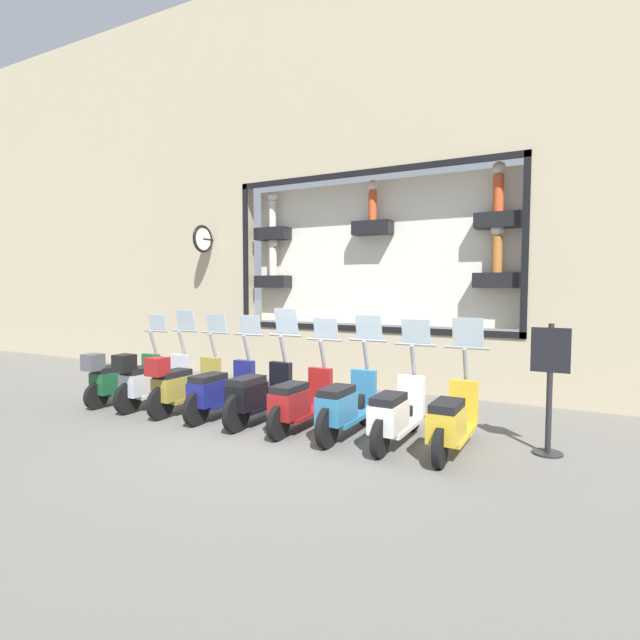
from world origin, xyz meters
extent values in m
plane|color=#66635E|center=(0.00, 0.00, 0.00)|extent=(120.00, 120.00, 0.00)
cube|color=tan|center=(3.60, 10.52, 4.41)|extent=(0.40, 14.96, 8.82)
cube|color=tan|center=(3.60, 0.00, 0.58)|extent=(0.40, 6.09, 1.17)
cube|color=tan|center=(3.60, 0.00, 6.62)|extent=(0.40, 6.09, 4.41)
cube|color=black|center=(3.39, 0.00, 4.35)|extent=(0.04, 6.09, 0.12)
cube|color=black|center=(3.39, 0.00, 1.23)|extent=(0.04, 6.09, 0.12)
cube|color=black|center=(3.39, -2.98, 2.79)|extent=(0.04, 0.12, 3.25)
cube|color=black|center=(3.39, 2.98, 2.79)|extent=(0.04, 0.12, 3.25)
cube|color=white|center=(3.95, 0.00, 2.79)|extent=(0.04, 5.85, 3.01)
cube|color=black|center=(3.73, -2.47, 3.30)|extent=(0.36, 0.81, 0.28)
cylinder|color=#CC4C23|center=(3.73, -2.47, 3.77)|extent=(0.19, 0.19, 0.68)
sphere|color=beige|center=(3.73, -2.47, 4.23)|extent=(0.24, 0.24, 0.24)
cube|color=black|center=(3.73, 0.00, 3.30)|extent=(0.36, 0.81, 0.28)
cylinder|color=#CC4C23|center=(3.73, 0.00, 3.74)|extent=(0.17, 0.17, 0.61)
sphere|color=beige|center=(3.73, 0.00, 4.16)|extent=(0.22, 0.22, 0.22)
cube|color=black|center=(3.73, 2.47, 3.30)|extent=(0.36, 0.81, 0.28)
cylinder|color=silver|center=(3.73, 2.47, 3.73)|extent=(0.17, 0.17, 0.59)
sphere|color=white|center=(3.73, 2.47, 4.14)|extent=(0.21, 0.21, 0.21)
cube|color=black|center=(3.73, -2.47, 2.20)|extent=(0.36, 0.81, 0.28)
cylinder|color=#B26B2D|center=(3.73, -2.47, 2.67)|extent=(0.18, 0.18, 0.66)
sphere|color=beige|center=(3.73, -2.47, 3.12)|extent=(0.24, 0.24, 0.24)
cube|color=black|center=(3.73, 2.47, 2.20)|extent=(0.36, 0.81, 0.28)
cylinder|color=silver|center=(3.73, 2.47, 2.66)|extent=(0.18, 0.18, 0.64)
sphere|color=beige|center=(3.73, 2.47, 3.09)|extent=(0.23, 0.23, 0.23)
cylinder|color=black|center=(3.23, 3.95, 3.19)|extent=(0.35, 0.05, 0.05)
torus|color=black|center=(3.05, 3.95, 3.19)|extent=(0.65, 0.07, 0.65)
cylinder|color=white|center=(3.05, 3.95, 3.19)|extent=(0.53, 0.03, 0.53)
cylinder|color=black|center=(0.97, -2.52, 0.24)|extent=(0.47, 0.09, 0.47)
cylinder|color=black|center=(-0.36, -2.52, 0.24)|extent=(0.47, 0.09, 0.47)
cube|color=gold|center=(0.31, -2.52, 0.23)|extent=(1.02, 0.38, 0.06)
cube|color=gold|center=(-0.07, -2.52, 0.44)|extent=(0.61, 0.35, 0.36)
cube|color=black|center=(-0.07, -2.52, 0.67)|extent=(0.58, 0.31, 0.10)
cube|color=gold|center=(0.85, -2.52, 0.54)|extent=(0.12, 0.37, 0.56)
cylinder|color=gray|center=(0.92, -2.52, 1.03)|extent=(0.20, 0.06, 0.45)
cylinder|color=gray|center=(0.99, -2.52, 1.24)|extent=(0.04, 0.61, 0.04)
cube|color=silver|center=(1.03, -2.52, 1.45)|extent=(0.10, 0.42, 0.41)
cylinder|color=black|center=(0.96, -1.79, 0.24)|extent=(0.48, 0.09, 0.48)
cylinder|color=black|center=(-0.35, -1.79, 0.24)|extent=(0.48, 0.09, 0.48)
cube|color=silver|center=(0.31, -1.79, 0.23)|extent=(1.02, 0.39, 0.06)
cube|color=silver|center=(-0.07, -1.79, 0.44)|extent=(0.61, 0.35, 0.36)
cube|color=black|center=(-0.07, -1.79, 0.67)|extent=(0.58, 0.31, 0.10)
cube|color=silver|center=(0.85, -1.79, 0.54)|extent=(0.12, 0.37, 0.56)
cylinder|color=gray|center=(0.92, -1.79, 1.03)|extent=(0.20, 0.06, 0.45)
cylinder|color=gray|center=(0.99, -1.79, 1.25)|extent=(0.04, 0.60, 0.04)
cube|color=silver|center=(1.03, -1.79, 1.43)|extent=(0.09, 0.42, 0.37)
cylinder|color=black|center=(0.94, -1.05, 0.27)|extent=(0.54, 0.09, 0.54)
cylinder|color=black|center=(-0.33, -1.05, 0.27)|extent=(0.54, 0.09, 0.54)
cube|color=teal|center=(0.31, -1.05, 0.25)|extent=(1.02, 0.38, 0.06)
cube|color=teal|center=(-0.07, -1.05, 0.46)|extent=(0.61, 0.35, 0.36)
cube|color=black|center=(-0.07, -1.05, 0.69)|extent=(0.58, 0.31, 0.10)
cube|color=teal|center=(0.85, -1.05, 0.56)|extent=(0.12, 0.37, 0.56)
cylinder|color=gray|center=(0.92, -1.05, 1.06)|extent=(0.20, 0.06, 0.45)
cylinder|color=gray|center=(0.99, -1.05, 1.27)|extent=(0.04, 0.60, 0.04)
cube|color=silver|center=(1.03, -1.05, 1.46)|extent=(0.10, 0.42, 0.38)
cylinder|color=black|center=(0.96, -0.32, 0.24)|extent=(0.48, 0.09, 0.48)
cylinder|color=black|center=(-0.35, -0.32, 0.24)|extent=(0.48, 0.09, 0.48)
cube|color=maroon|center=(0.31, -0.32, 0.23)|extent=(1.02, 0.39, 0.06)
cube|color=maroon|center=(-0.07, -0.32, 0.44)|extent=(0.61, 0.35, 0.36)
cube|color=black|center=(-0.07, -0.32, 0.67)|extent=(0.58, 0.31, 0.10)
cube|color=maroon|center=(0.85, -0.32, 0.54)|extent=(0.12, 0.37, 0.56)
cylinder|color=gray|center=(0.92, -0.32, 1.03)|extent=(0.20, 0.06, 0.45)
cylinder|color=gray|center=(0.99, -0.32, 1.25)|extent=(0.04, 0.60, 0.04)
cube|color=silver|center=(1.03, -0.32, 1.42)|extent=(0.09, 0.42, 0.34)
cylinder|color=black|center=(0.93, 0.42, 0.28)|extent=(0.56, 0.09, 0.56)
cylinder|color=black|center=(-0.32, 0.42, 0.28)|extent=(0.56, 0.09, 0.56)
cube|color=black|center=(0.31, 0.42, 0.26)|extent=(1.02, 0.39, 0.06)
cube|color=black|center=(-0.07, 0.42, 0.47)|extent=(0.61, 0.35, 0.36)
cube|color=black|center=(-0.07, 0.42, 0.70)|extent=(0.58, 0.31, 0.10)
cube|color=black|center=(0.85, 0.42, 0.57)|extent=(0.12, 0.37, 0.56)
cylinder|color=gray|center=(0.92, 0.42, 1.07)|extent=(0.20, 0.06, 0.45)
cylinder|color=gray|center=(0.99, 0.42, 1.28)|extent=(0.04, 0.60, 0.04)
cube|color=silver|center=(1.03, 0.42, 1.51)|extent=(0.11, 0.42, 0.44)
cylinder|color=black|center=(0.95, 1.15, 0.25)|extent=(0.51, 0.09, 0.51)
cylinder|color=black|center=(-0.34, 1.15, 0.25)|extent=(0.51, 0.09, 0.51)
cube|color=navy|center=(0.31, 1.15, 0.24)|extent=(1.02, 0.38, 0.06)
cube|color=navy|center=(-0.07, 1.15, 0.45)|extent=(0.61, 0.35, 0.36)
cube|color=black|center=(-0.07, 1.15, 0.68)|extent=(0.58, 0.31, 0.10)
cube|color=navy|center=(0.85, 1.15, 0.55)|extent=(0.12, 0.37, 0.56)
cylinder|color=gray|center=(0.92, 1.15, 1.05)|extent=(0.20, 0.06, 0.45)
cylinder|color=gray|center=(0.99, 1.15, 1.26)|extent=(0.04, 0.60, 0.04)
cube|color=silver|center=(1.03, 1.15, 1.43)|extent=(0.09, 0.42, 0.33)
cylinder|color=black|center=(0.95, 1.88, 0.26)|extent=(0.52, 0.09, 0.52)
cylinder|color=black|center=(-0.34, 1.88, 0.26)|extent=(0.52, 0.09, 0.52)
cube|color=olive|center=(0.31, 1.88, 0.25)|extent=(1.02, 0.38, 0.06)
cube|color=olive|center=(-0.07, 1.88, 0.46)|extent=(0.61, 0.35, 0.36)
cube|color=black|center=(-0.07, 1.88, 0.69)|extent=(0.58, 0.31, 0.10)
cube|color=olive|center=(0.85, 1.88, 0.56)|extent=(0.12, 0.37, 0.56)
cylinder|color=gray|center=(0.92, 1.88, 1.05)|extent=(0.20, 0.06, 0.45)
cylinder|color=gray|center=(0.99, 1.88, 1.26)|extent=(0.04, 0.61, 0.04)
cube|color=silver|center=(1.03, 1.88, 1.43)|extent=(0.09, 0.42, 0.33)
cube|color=maroon|center=(-0.39, 1.88, 0.85)|extent=(0.28, 0.28, 0.28)
cylinder|color=black|center=(0.95, 2.62, 0.26)|extent=(0.52, 0.09, 0.52)
cylinder|color=black|center=(-0.34, 2.62, 0.26)|extent=(0.52, 0.09, 0.52)
cube|color=#B7BCC6|center=(0.31, 2.62, 0.24)|extent=(1.02, 0.38, 0.06)
cube|color=#B7BCC6|center=(-0.07, 2.62, 0.45)|extent=(0.61, 0.35, 0.36)
cube|color=black|center=(-0.07, 2.62, 0.68)|extent=(0.58, 0.31, 0.10)
cube|color=#B7BCC6|center=(0.85, 2.62, 0.55)|extent=(0.12, 0.37, 0.56)
cylinder|color=gray|center=(0.92, 2.62, 1.05)|extent=(0.20, 0.06, 0.45)
cylinder|color=gray|center=(0.99, 2.62, 1.26)|extent=(0.04, 0.61, 0.04)
cube|color=silver|center=(1.03, 2.62, 1.46)|extent=(0.10, 0.42, 0.39)
cube|color=black|center=(-0.39, 2.62, 0.84)|extent=(0.28, 0.28, 0.28)
cylinder|color=black|center=(0.98, 3.35, 0.22)|extent=(0.44, 0.09, 0.44)
cylinder|color=black|center=(-0.37, 3.35, 0.22)|extent=(0.44, 0.09, 0.44)
cube|color=#19512D|center=(0.31, 3.35, 0.21)|extent=(1.02, 0.38, 0.06)
cube|color=#19512D|center=(-0.07, 3.35, 0.42)|extent=(0.61, 0.35, 0.36)
cube|color=black|center=(-0.07, 3.35, 0.65)|extent=(0.58, 0.31, 0.10)
cube|color=#19512D|center=(0.85, 3.35, 0.52)|extent=(0.12, 0.37, 0.56)
cylinder|color=gray|center=(0.92, 3.35, 1.02)|extent=(0.20, 0.06, 0.45)
cylinder|color=gray|center=(0.99, 3.35, 1.23)|extent=(0.04, 0.61, 0.04)
cube|color=silver|center=(1.03, 3.35, 1.39)|extent=(0.08, 0.42, 0.32)
cube|color=#4C4C51|center=(-0.41, 3.35, 0.81)|extent=(0.28, 0.28, 0.28)
cylinder|color=#232326|center=(0.75, -3.58, 0.01)|extent=(0.36, 0.36, 0.02)
cylinder|color=#232326|center=(0.75, -3.58, 0.81)|extent=(0.07, 0.07, 1.63)
cube|color=black|center=(0.73, -3.58, 1.30)|extent=(0.03, 0.45, 0.55)
camera|label=1|loc=(-5.94, -3.95, 2.07)|focal=28.00mm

